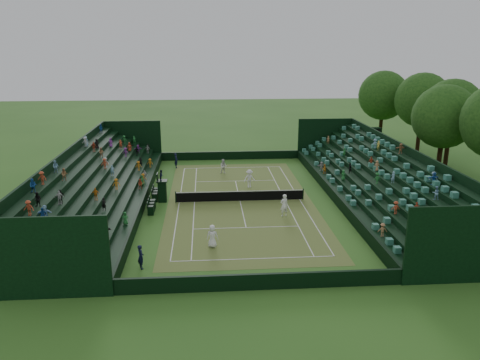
# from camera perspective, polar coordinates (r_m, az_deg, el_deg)

# --- Properties ---
(ground) EXTENTS (160.00, 160.00, 0.00)m
(ground) POSITION_cam_1_polar(r_m,az_deg,el_deg) (42.48, 0.00, -2.59)
(ground) COLOR #2E601E
(ground) RESTS_ON ground
(court_surface) EXTENTS (12.97, 26.77, 0.01)m
(court_surface) POSITION_cam_1_polar(r_m,az_deg,el_deg) (42.48, 0.00, -2.58)
(court_surface) COLOR #457E2A
(court_surface) RESTS_ON ground
(perimeter_wall_north) EXTENTS (17.17, 0.20, 1.00)m
(perimeter_wall_north) POSITION_cam_1_polar(r_m,az_deg,el_deg) (57.59, -1.18, 3.01)
(perimeter_wall_north) COLOR black
(perimeter_wall_north) RESTS_ON ground
(perimeter_wall_south) EXTENTS (17.17, 0.20, 1.00)m
(perimeter_wall_south) POSITION_cam_1_polar(r_m,az_deg,el_deg) (27.75, 2.50, -12.27)
(perimeter_wall_south) COLOR black
(perimeter_wall_south) RESTS_ON ground
(perimeter_wall_east) EXTENTS (0.20, 31.77, 1.00)m
(perimeter_wall_east) POSITION_cam_1_polar(r_m,az_deg,el_deg) (43.74, 11.16, -1.65)
(perimeter_wall_east) COLOR black
(perimeter_wall_east) RESTS_ON ground
(perimeter_wall_west) EXTENTS (0.20, 31.77, 1.00)m
(perimeter_wall_west) POSITION_cam_1_polar(r_m,az_deg,el_deg) (42.57, -11.47, -2.18)
(perimeter_wall_west) COLOR black
(perimeter_wall_west) RESTS_ON ground
(north_grandstand) EXTENTS (6.60, 32.00, 4.90)m
(north_grandstand) POSITION_cam_1_polar(r_m,az_deg,el_deg) (44.72, 16.40, -0.22)
(north_grandstand) COLOR black
(north_grandstand) RESTS_ON ground
(south_grandstand) EXTENTS (6.60, 32.00, 4.90)m
(south_grandstand) POSITION_cam_1_polar(r_m,az_deg,el_deg) (43.00, -17.08, -0.93)
(south_grandstand) COLOR black
(south_grandstand) RESTS_ON ground
(tennis_net) EXTENTS (11.67, 0.10, 1.06)m
(tennis_net) POSITION_cam_1_polar(r_m,az_deg,el_deg) (42.31, 0.00, -1.92)
(tennis_net) COLOR black
(tennis_net) RESTS_ON ground
(scoreboard_tower) EXTENTS (2.00, 1.00, 3.70)m
(scoreboard_tower) POSITION_cam_1_polar(r_m,az_deg,el_deg) (60.72, 15.86, 5.63)
(scoreboard_tower) COLOR black
(scoreboard_tower) RESTS_ON ground
(tree_row) EXTENTS (10.76, 36.23, 10.59)m
(tree_row) POSITION_cam_1_polar(r_m,az_deg,el_deg) (56.24, 24.08, 7.76)
(tree_row) COLOR black
(tree_row) RESTS_ON ground
(umpire_chair) EXTENTS (0.94, 0.94, 2.96)m
(umpire_chair) POSITION_cam_1_polar(r_m,az_deg,el_deg) (42.58, -9.49, -0.99)
(umpire_chair) COLOR black
(umpire_chair) RESTS_ON ground
(courtside_chairs) EXTENTS (0.51, 5.48, 1.11)m
(courtside_chairs) POSITION_cam_1_polar(r_m,az_deg,el_deg) (42.10, -10.50, -2.45)
(courtside_chairs) COLOR black
(courtside_chairs) RESTS_ON ground
(player_near_west) EXTENTS (0.88, 0.65, 1.65)m
(player_near_west) POSITION_cam_1_polar(r_m,az_deg,el_deg) (32.93, -3.39, -6.86)
(player_near_west) COLOR white
(player_near_west) RESTS_ON ground
(player_near_east) EXTENTS (0.81, 0.67, 1.91)m
(player_near_east) POSITION_cam_1_polar(r_m,az_deg,el_deg) (38.72, 5.40, -3.08)
(player_near_east) COLOR white
(player_near_east) RESTS_ON ground
(player_far_west) EXTENTS (0.84, 0.69, 1.60)m
(player_far_west) POSITION_cam_1_polar(r_m,az_deg,el_deg) (51.33, -2.02, 1.68)
(player_far_west) COLOR white
(player_far_west) RESTS_ON ground
(player_far_east) EXTENTS (1.29, 0.92, 1.82)m
(player_far_east) POSITION_cam_1_polar(r_m,az_deg,el_deg) (46.26, 1.16, 0.18)
(player_far_east) COLOR white
(player_far_east) RESTS_ON ground
(line_judge_north) EXTENTS (0.45, 0.65, 1.70)m
(line_judge_north) POSITION_cam_1_polar(r_m,az_deg,el_deg) (54.06, -7.79, 2.35)
(line_judge_north) COLOR black
(line_judge_north) RESTS_ON ground
(line_judge_south) EXTENTS (0.58, 0.69, 1.61)m
(line_judge_south) POSITION_cam_1_polar(r_m,az_deg,el_deg) (30.61, -12.01, -9.14)
(line_judge_south) COLOR black
(line_judge_south) RESTS_ON ground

